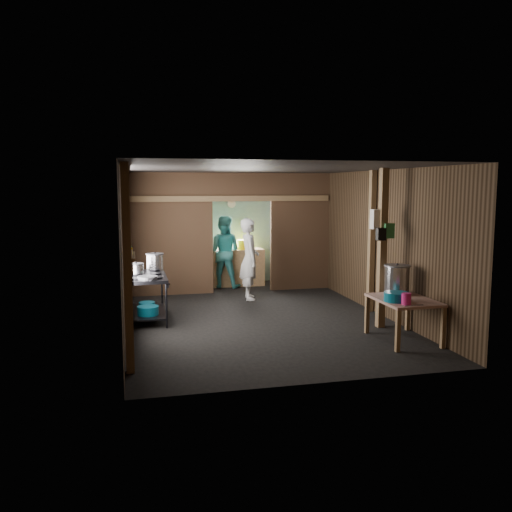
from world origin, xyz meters
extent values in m
cube|color=black|center=(0.00, 0.00, 0.00)|extent=(4.50, 7.00, 0.00)
cube|color=#252525|center=(0.00, 0.00, 2.60)|extent=(4.50, 7.00, 0.00)
cube|color=#483321|center=(0.00, 3.50, 1.30)|extent=(4.50, 0.00, 2.60)
cube|color=#483321|center=(0.00, -3.50, 1.30)|extent=(4.50, 0.00, 2.60)
cube|color=#483321|center=(-2.25, 0.00, 1.30)|extent=(0.00, 7.00, 2.60)
cube|color=#483321|center=(2.25, 0.00, 1.30)|extent=(0.00, 7.00, 2.60)
cube|color=#41331F|center=(-1.32, 2.20, 1.30)|extent=(1.85, 0.10, 2.60)
cube|color=#41331F|center=(1.57, 2.20, 1.30)|extent=(1.35, 0.10, 2.60)
cube|color=#41331F|center=(0.25, 2.20, 2.30)|extent=(1.30, 0.10, 0.60)
cube|color=#8DC1BC|center=(0.00, 3.44, 1.25)|extent=(4.40, 0.06, 2.50)
cube|color=#A37A4F|center=(0.30, 2.95, 0.42)|extent=(1.20, 0.50, 0.85)
cylinder|color=white|center=(0.25, 3.40, 1.90)|extent=(0.20, 0.03, 0.20)
cube|color=#A37A4F|center=(-2.18, -2.60, 1.30)|extent=(0.10, 0.12, 2.60)
cube|color=#A37A4F|center=(-2.18, -0.80, 1.30)|extent=(0.10, 0.12, 2.60)
cube|color=#A37A4F|center=(-2.18, 1.20, 1.30)|extent=(0.10, 0.12, 2.60)
cube|color=#A37A4F|center=(2.18, -0.20, 1.30)|extent=(0.10, 0.12, 2.60)
cube|color=#A37A4F|center=(1.85, -1.30, 1.30)|extent=(0.12, 0.12, 2.60)
cube|color=#A37A4F|center=(0.00, 2.15, 2.05)|extent=(4.40, 0.12, 0.12)
cylinder|color=slate|center=(-2.21, 0.40, 1.65)|extent=(0.03, 0.34, 0.34)
cylinder|color=black|center=(-2.21, 0.80, 1.55)|extent=(0.03, 0.30, 0.30)
cube|color=#A37A4F|center=(-2.15, -2.10, 1.40)|extent=(0.14, 0.80, 0.03)
cylinder|color=white|center=(-2.15, -2.35, 1.47)|extent=(0.07, 0.07, 0.10)
cylinder|color=#F4BF00|center=(-2.15, -2.10, 1.47)|extent=(0.08, 0.08, 0.10)
cylinder|color=#318A45|center=(-2.15, -1.88, 1.47)|extent=(0.06, 0.06, 0.10)
cube|color=white|center=(1.80, -1.22, 1.78)|extent=(0.22, 0.15, 0.32)
cube|color=#318A45|center=(1.92, -1.36, 1.60)|extent=(0.16, 0.12, 0.24)
cube|color=black|center=(1.78, -1.38, 1.55)|extent=(0.14, 0.10, 0.20)
cylinder|color=silver|center=(-2.05, 0.41, 0.84)|extent=(0.16, 0.16, 0.09)
cylinder|color=#0A617C|center=(-1.88, -0.21, 0.23)|extent=(0.36, 0.36, 0.15)
cylinder|color=#0A617C|center=(-1.88, 0.27, 0.21)|extent=(0.29, 0.29, 0.12)
cylinder|color=#0A617C|center=(1.63, -2.24, 0.71)|extent=(0.47, 0.47, 0.13)
cylinder|color=#E6257E|center=(1.67, -2.46, 0.72)|extent=(0.15, 0.15, 0.16)
cube|color=silver|center=(1.72, -2.57, 0.65)|extent=(0.30, 0.05, 0.01)
cylinder|color=#F4BF00|center=(0.48, 2.95, 0.96)|extent=(0.39, 0.39, 0.22)
imported|color=white|center=(0.23, 1.37, 0.83)|extent=(0.44, 0.63, 1.67)
imported|color=teal|center=(-0.06, 2.77, 0.83)|extent=(0.98, 0.89, 1.65)
camera|label=1|loc=(-2.14, -9.26, 2.31)|focal=37.70mm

